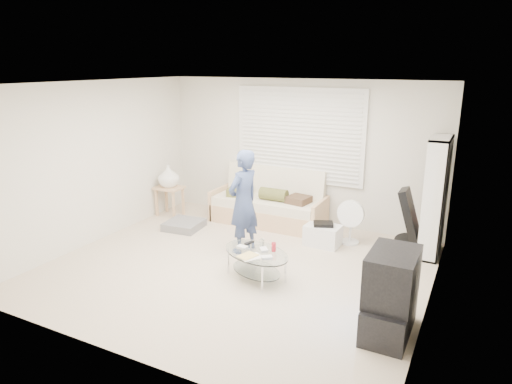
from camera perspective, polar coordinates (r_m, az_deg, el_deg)
The scene contains 13 objects.
ground at distance 6.46m, azimuth -2.37°, elevation -9.37°, with size 5.00×5.00×0.00m, color #B8A68F.
room_shell at distance 6.36m, azimuth -0.42°, elevation 5.71°, with size 5.02×4.52×2.51m.
window_blinds at distance 7.92m, azimuth 5.36°, elevation 7.07°, with size 2.32×0.08×1.62m.
futon_sofa at distance 8.06m, azimuth 1.62°, elevation -1.69°, with size 2.00×0.81×0.98m.
grey_floor_pillow at distance 7.96m, azimuth -8.98°, elevation -4.07°, with size 0.58×0.58×0.13m, color slate.
side_table at distance 8.51m, azimuth -10.86°, elevation 1.69°, with size 0.48×0.39×0.96m.
bookshelf at distance 7.08m, azimuth 21.44°, elevation -0.62°, with size 0.28×0.74×1.75m.
guitar_case at distance 7.05m, azimuth 18.73°, elevation -4.13°, with size 0.42×0.37×0.98m.
floor_fan at distance 7.28m, azimuth 11.79°, elevation -3.21°, with size 0.43×0.29×0.71m.
storage_bin at distance 7.21m, azimuth 8.35°, elevation -5.30°, with size 0.55×0.40×0.37m.
tv_unit at distance 5.02m, azimuth 16.45°, elevation -12.16°, with size 0.47×0.84×0.92m.
coffee_table at distance 6.02m, azimuth 0.07°, elevation -8.10°, with size 1.17×0.98×0.50m.
standing_person at distance 6.70m, azimuth -1.58°, elevation -1.25°, with size 0.57×0.37×1.56m, color navy.
Camera 1 is at (2.88, -5.08, 2.75)m, focal length 32.00 mm.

